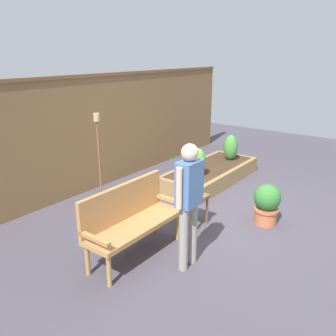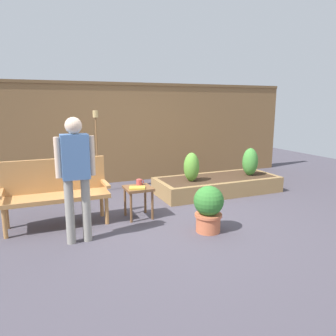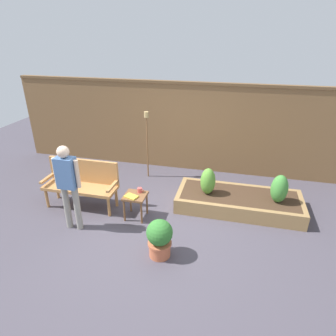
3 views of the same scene
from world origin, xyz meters
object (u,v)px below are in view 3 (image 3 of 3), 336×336
object	(u,v)px
tiki_torch	(147,133)
garden_bench	(82,180)
shrub_far_corner	(279,189)
side_table	(135,199)
cup_on_table	(140,190)
person_by_bench	(68,181)
book_on_table	(131,197)
shrub_near_bench	(208,181)
potted_boxwood	(160,237)

from	to	relation	value
tiki_torch	garden_bench	bearing A→B (deg)	-120.26
shrub_far_corner	side_table	bearing A→B (deg)	-164.96
cup_on_table	shrub_far_corner	world-z (taller)	shrub_far_corner
shrub_far_corner	tiki_torch	xyz separation A→B (m)	(-2.84, 1.01, 0.52)
person_by_bench	tiki_torch	bearing A→B (deg)	73.51
tiki_torch	shrub_far_corner	bearing A→B (deg)	-19.54
book_on_table	shrub_near_bench	size ratio (longest dim) A/B	0.43
garden_bench	book_on_table	bearing A→B (deg)	-13.97
side_table	tiki_torch	distance (m)	1.86
shrub_near_bench	person_by_bench	xyz separation A→B (m)	(-2.20, -1.25, 0.37)
shrub_far_corner	tiki_torch	distance (m)	3.06
book_on_table	person_by_bench	distance (m)	1.12
book_on_table	garden_bench	bearing A→B (deg)	-175.46
side_table	book_on_table	bearing A→B (deg)	-115.75
potted_boxwood	person_by_bench	distance (m)	1.79
side_table	person_by_bench	xyz separation A→B (m)	(-0.96, -0.57, 0.54)
person_by_bench	potted_boxwood	bearing A→B (deg)	-11.20
side_table	potted_boxwood	xyz separation A→B (m)	(0.70, -0.89, -0.05)
cup_on_table	tiki_torch	size ratio (longest dim) A/B	0.08
potted_boxwood	shrub_near_bench	distance (m)	1.68
side_table	garden_bench	bearing A→B (deg)	170.76
cup_on_table	person_by_bench	distance (m)	1.29
shrub_near_bench	tiki_torch	xyz separation A→B (m)	(-1.53, 1.01, 0.53)
garden_bench	side_table	world-z (taller)	garden_bench
shrub_near_bench	shrub_far_corner	world-z (taller)	shrub_far_corner
shrub_near_bench	garden_bench	bearing A→B (deg)	-168.37
garden_bench	shrub_far_corner	world-z (taller)	garden_bench
side_table	shrub_near_bench	bearing A→B (deg)	28.87
garden_bench	shrub_near_bench	xyz separation A→B (m)	(2.41, 0.50, 0.02)
cup_on_table	shrub_near_bench	world-z (taller)	shrub_near_bench
shrub_near_bench	tiki_torch	bearing A→B (deg)	146.66
side_table	person_by_bench	bearing A→B (deg)	-149.45
book_on_table	shrub_far_corner	distance (m)	2.71
cup_on_table	shrub_near_bench	distance (m)	1.32
shrub_far_corner	person_by_bench	bearing A→B (deg)	-160.38
cup_on_table	shrub_far_corner	xyz separation A→B (m)	(2.50, 0.57, 0.05)
tiki_torch	potted_boxwood	bearing A→B (deg)	-69.00
side_table	potted_boxwood	bearing A→B (deg)	-51.77
side_table	potted_boxwood	world-z (taller)	potted_boxwood
book_on_table	shrub_near_bench	bearing A→B (deg)	49.59
side_table	shrub_far_corner	bearing A→B (deg)	15.04
cup_on_table	shrub_near_bench	size ratio (longest dim) A/B	0.23
side_table	person_by_bench	distance (m)	1.23
shrub_far_corner	person_by_bench	world-z (taller)	person_by_bench
person_by_bench	shrub_far_corner	bearing A→B (deg)	19.62
cup_on_table	person_by_bench	world-z (taller)	person_by_bench
tiki_torch	person_by_bench	distance (m)	2.36
shrub_near_bench	shrub_far_corner	distance (m)	1.31
cup_on_table	person_by_bench	size ratio (longest dim) A/B	0.08
garden_bench	shrub_near_bench	distance (m)	2.46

